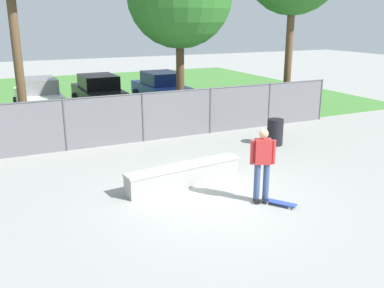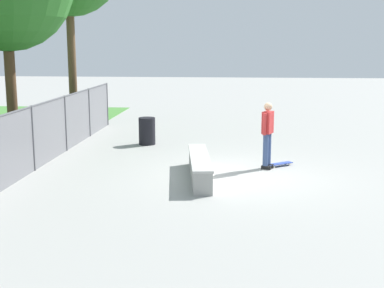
% 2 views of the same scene
% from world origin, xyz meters
% --- Properties ---
extents(ground_plane, '(80.00, 80.00, 0.00)m').
position_xyz_m(ground_plane, '(0.00, 0.00, 0.00)').
color(ground_plane, '#9E9E99').
extents(grass_strip, '(28.30, 20.00, 0.02)m').
position_xyz_m(grass_strip, '(0.00, 15.78, 0.01)').
color(grass_strip, '#478438').
rests_on(grass_strip, ground).
extents(concrete_ledge, '(3.34, 0.88, 0.58)m').
position_xyz_m(concrete_ledge, '(-0.42, 0.97, 0.29)').
color(concrete_ledge, '#999993').
rests_on(concrete_ledge, ground).
extents(skateboarder, '(0.56, 0.39, 1.82)m').
position_xyz_m(skateboarder, '(0.82, -0.79, 1.01)').
color(skateboarder, black).
rests_on(skateboarder, ground).
extents(skateboard, '(0.63, 0.77, 0.09)m').
position_xyz_m(skateboard, '(1.10, -1.17, 0.07)').
color(skateboard, '#334CB2').
rests_on(skateboard, ground).
extents(chainlink_fence, '(16.37, 0.07, 1.77)m').
position_xyz_m(chainlink_fence, '(0.00, 5.48, 0.96)').
color(chainlink_fence, '#4C4C51').
rests_on(chainlink_fence, ground).
extents(car_white, '(2.08, 4.23, 1.66)m').
position_xyz_m(car_white, '(-2.86, 12.04, 0.84)').
color(car_white, silver).
rests_on(car_white, ground).
extents(car_black, '(2.08, 4.23, 1.66)m').
position_xyz_m(car_black, '(-0.05, 12.04, 0.84)').
color(car_black, black).
rests_on(car_black, ground).
extents(car_blue, '(2.08, 4.23, 1.66)m').
position_xyz_m(car_blue, '(3.18, 11.89, 0.84)').
color(car_blue, '#233D9E').
rests_on(car_blue, ground).
extents(trash_bin, '(0.56, 0.56, 0.92)m').
position_xyz_m(trash_bin, '(4.03, 3.09, 0.46)').
color(trash_bin, black).
rests_on(trash_bin, ground).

